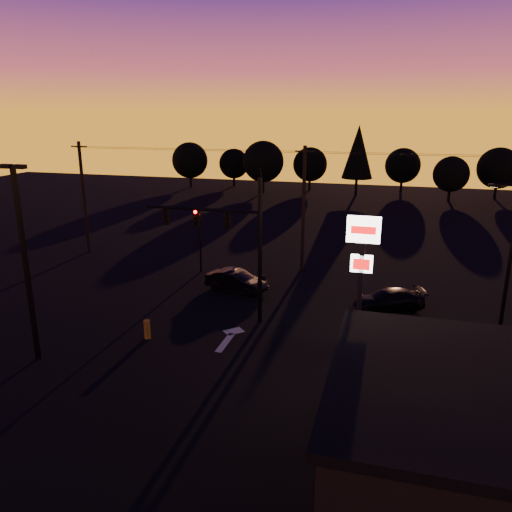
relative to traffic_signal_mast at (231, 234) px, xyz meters
The scene contains 22 objects.
ground 6.35m from the traffic_signal_mast, 88.59° to the right, with size 120.00×120.00×0.00m, color black.
lane_arrow 5.48m from the traffic_signal_mast, 75.57° to the right, with size 1.20×3.10×0.01m.
traffic_signal_mast is the anchor object (origin of this frame).
secondary_signal 9.19m from the traffic_signal_mast, 123.19° to the left, with size 0.30×0.31×4.35m.
parking_lot_light 10.19m from the traffic_signal_mast, 136.63° to the right, with size 1.25×0.30×9.14m.
pylon_sign 7.52m from the traffic_signal_mast, 19.36° to the right, with size 1.50×0.28×6.80m.
streetlight 14.10m from the traffic_signal_mast, ahead, with size 1.55×0.35×8.00m.
utility_pole_0 18.79m from the traffic_signal_mast, 147.82° to the left, with size 1.40×0.26×9.00m.
utility_pole_1 10.23m from the traffic_signal_mast, 78.16° to the left, with size 1.40×0.26×9.00m.
power_wires 10.85m from the traffic_signal_mast, 78.16° to the left, with size 36.00×1.22×0.07m.
bollard 6.66m from the traffic_signal_mast, 133.93° to the right, with size 0.33×0.33×0.99m, color #B8911B.
tree_0 50.96m from the traffic_signal_mast, 115.46° to the left, with size 5.36×5.36×6.74m.
tree_1 51.54m from the traffic_signal_mast, 107.98° to the left, with size 4.54×4.54×5.71m.
tree_2 45.11m from the traffic_signal_mast, 102.68° to the left, with size 5.77×5.78×7.26m.
tree_3 48.18m from the traffic_signal_mast, 94.65° to the left, with size 4.95×4.95×6.22m.
tree_4 45.12m from the traffic_signal_mast, 86.06° to the left, with size 4.18×4.18×9.50m.
tree_5 50.84m from the traffic_signal_mast, 79.69° to the left, with size 4.95×4.95×6.22m.
tree_6 46.55m from the traffic_signal_mast, 71.06° to the left, with size 4.54×4.54×5.71m.
tree_7 51.53m from the traffic_signal_mast, 65.83° to the left, with size 5.36×5.36×6.74m.
car_mid 6.24m from the traffic_signal_mast, 105.01° to the left, with size 1.44×4.12×1.36m, color black.
car_right 10.18m from the traffic_signal_mast, 23.84° to the left, with size 1.73×4.25×1.23m, color black.
suv_parked 12.17m from the traffic_signal_mast, 29.70° to the right, with size 2.38×5.17×1.44m, color black.
Camera 1 is at (8.23, -20.77, 11.34)m, focal length 35.00 mm.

